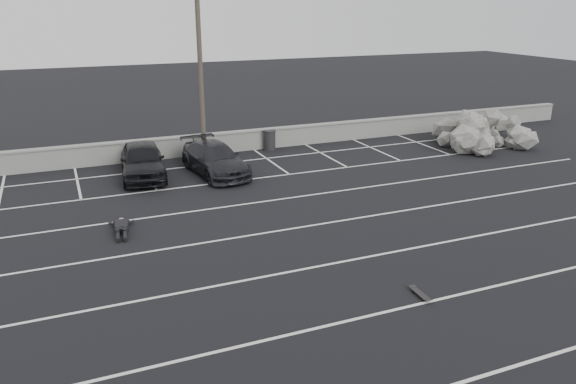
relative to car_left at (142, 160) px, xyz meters
name	(u,v)px	position (x,y,z in m)	size (l,w,h in m)	color
ground	(283,273)	(2.20, -11.16, -0.79)	(120.00, 120.00, 0.00)	black
seawall	(178,146)	(2.20, 2.84, -0.24)	(50.00, 0.45, 1.06)	gray
stall_lines	(234,222)	(2.12, -6.76, -0.78)	(36.00, 20.05, 0.01)	silver
car_left	(142,160)	(0.00, 0.00, 0.00)	(1.86, 4.62, 1.57)	black
car_right	(215,159)	(3.12, -0.74, -0.09)	(1.96, 4.81, 1.40)	black
utility_pole	(200,70)	(3.35, 2.04, 3.61)	(1.16, 0.23, 8.68)	#4C4238
trash_bin	(270,140)	(6.99, 2.44, -0.25)	(0.84, 0.84, 1.05)	#242326
riprap_pile	(479,136)	(17.74, -1.28, -0.20)	(6.03, 4.86, 1.61)	gray
person	(121,223)	(-1.69, -5.91, -0.55)	(1.19, 2.43, 0.47)	black
skateboard	(420,294)	(5.08, -13.82, -0.72)	(0.23, 0.73, 0.09)	black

